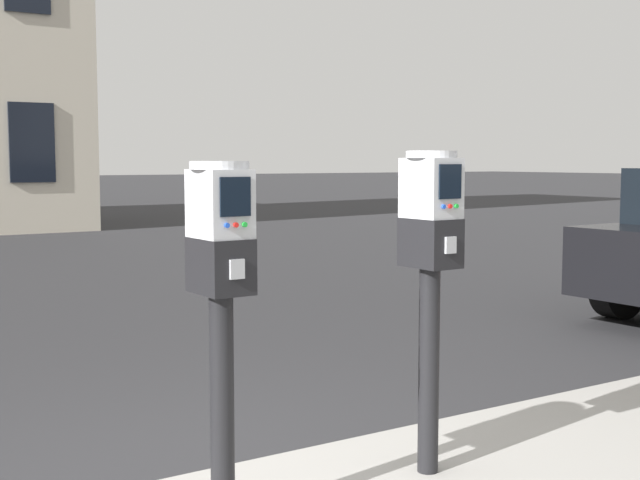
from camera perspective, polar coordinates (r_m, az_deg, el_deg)
name	(u,v)px	position (r m, az deg, el deg)	size (l,w,h in m)	color
parking_meter_near_kerb	(221,277)	(3.11, -6.67, -2.47)	(0.22, 0.25, 1.35)	black
parking_meter_twin_adjacent	(430,253)	(3.65, 7.40, -0.86)	(0.22, 0.25, 1.39)	black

